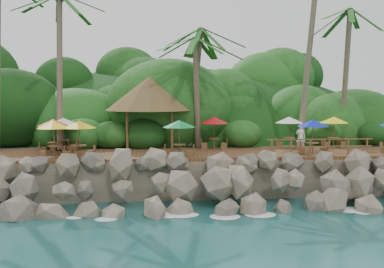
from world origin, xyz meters
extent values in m
plane|color=#19514F|center=(0.00, 0.00, 0.00)|extent=(140.00, 140.00, 0.00)
cube|color=gray|center=(0.00, 16.00, 1.05)|extent=(32.00, 25.20, 2.10)
ellipsoid|color=#143811|center=(0.00, 23.50, 0.00)|extent=(44.80, 28.00, 15.40)
cube|color=brown|center=(0.00, 6.00, 2.20)|extent=(26.00, 5.00, 0.20)
ellipsoid|color=white|center=(-9.00, 0.30, 0.03)|extent=(1.20, 0.80, 0.06)
ellipsoid|color=white|center=(-6.00, 0.30, 0.03)|extent=(1.20, 0.80, 0.06)
ellipsoid|color=white|center=(-3.00, 0.30, 0.03)|extent=(1.20, 0.80, 0.06)
ellipsoid|color=white|center=(0.00, 0.30, 0.03)|extent=(1.20, 0.80, 0.06)
ellipsoid|color=white|center=(3.00, 0.30, 0.03)|extent=(1.20, 0.80, 0.06)
ellipsoid|color=white|center=(6.00, 0.30, 0.03)|extent=(1.20, 0.80, 0.06)
ellipsoid|color=white|center=(9.00, 0.30, 0.03)|extent=(1.20, 0.80, 0.06)
cylinder|color=brown|center=(-8.02, 8.37, 7.18)|extent=(0.51, 2.21, 9.66)
cylinder|color=brown|center=(0.53, 9.21, 6.13)|extent=(1.18, 1.10, 7.65)
ellipsoid|color=#23601E|center=(0.53, 9.21, 9.96)|extent=(6.00, 6.00, 2.40)
cylinder|color=brown|center=(0.54, 8.42, 5.78)|extent=(0.73, 1.08, 6.96)
ellipsoid|color=#23601E|center=(0.54, 8.42, 9.26)|extent=(6.00, 6.00, 2.40)
cylinder|color=brown|center=(7.85, 8.25, 8.21)|extent=(1.88, 1.66, 11.74)
cylinder|color=brown|center=(10.76, 9.15, 6.82)|extent=(0.38, 1.24, 9.03)
ellipsoid|color=#23601E|center=(10.76, 9.15, 11.33)|extent=(6.00, 6.00, 2.40)
cylinder|color=brown|center=(-3.89, 7.83, 3.50)|extent=(0.16, 0.16, 2.40)
cylinder|color=brown|center=(-1.09, 7.83, 3.50)|extent=(0.16, 0.16, 2.40)
cylinder|color=brown|center=(-3.89, 10.63, 3.50)|extent=(0.16, 0.16, 2.40)
cylinder|color=brown|center=(-1.09, 10.63, 3.50)|extent=(0.16, 0.16, 2.40)
cone|color=brown|center=(-2.49, 9.23, 5.80)|extent=(5.70, 5.70, 2.20)
cylinder|color=brown|center=(-7.67, 4.40, 2.63)|extent=(0.07, 0.07, 0.66)
cylinder|color=brown|center=(-7.67, 4.40, 2.96)|extent=(0.74, 0.74, 0.04)
cylinder|color=brown|center=(-7.67, 4.40, 3.27)|extent=(0.04, 0.04, 1.95)
cone|color=yellow|center=(-7.67, 4.40, 4.12)|extent=(1.86, 1.86, 0.40)
cube|color=brown|center=(-8.29, 4.32, 2.50)|extent=(0.42, 0.42, 0.41)
cube|color=brown|center=(-7.06, 4.48, 2.50)|extent=(0.42, 0.42, 0.41)
cylinder|color=brown|center=(-7.73, 7.59, 2.63)|extent=(0.07, 0.07, 0.66)
cylinder|color=brown|center=(-7.73, 7.59, 2.96)|extent=(0.74, 0.74, 0.04)
cylinder|color=brown|center=(-7.73, 7.59, 3.27)|extent=(0.04, 0.04, 1.95)
cone|color=silver|center=(-7.73, 7.59, 4.12)|extent=(1.86, 1.86, 0.40)
cube|color=brown|center=(-8.35, 7.67, 2.50)|extent=(0.42, 0.42, 0.41)
cube|color=brown|center=(-7.12, 7.51, 2.50)|extent=(0.42, 0.42, 0.41)
cylinder|color=brown|center=(-0.87, 4.40, 2.63)|extent=(0.07, 0.07, 0.66)
cylinder|color=brown|center=(-0.87, 4.40, 2.96)|extent=(0.74, 0.74, 0.04)
cylinder|color=brown|center=(-0.87, 4.40, 3.27)|extent=(0.04, 0.04, 1.95)
cone|color=#0E7E38|center=(-0.87, 4.40, 4.12)|extent=(1.86, 1.86, 0.40)
cube|color=brown|center=(-1.48, 4.51, 2.50)|extent=(0.43, 0.43, 0.41)
cube|color=brown|center=(-0.26, 4.29, 2.50)|extent=(0.43, 0.43, 0.41)
cylinder|color=brown|center=(9.28, 7.34, 2.63)|extent=(0.07, 0.07, 0.66)
cylinder|color=brown|center=(9.28, 7.34, 2.96)|extent=(0.74, 0.74, 0.04)
cylinder|color=brown|center=(9.28, 7.34, 3.27)|extent=(0.04, 0.04, 1.95)
cone|color=yellow|center=(9.28, 7.34, 4.12)|extent=(1.86, 1.86, 0.40)
cube|color=brown|center=(8.69, 7.17, 2.50)|extent=(0.46, 0.46, 0.41)
cube|color=brown|center=(9.88, 7.51, 2.50)|extent=(0.46, 0.46, 0.41)
cylinder|color=brown|center=(6.80, 4.40, 2.63)|extent=(0.07, 0.07, 0.66)
cylinder|color=brown|center=(6.80, 4.40, 2.96)|extent=(0.74, 0.74, 0.04)
cylinder|color=brown|center=(6.80, 4.40, 3.27)|extent=(0.04, 0.04, 1.95)
cone|color=#0C1CA8|center=(6.80, 4.40, 4.12)|extent=(1.86, 1.86, 0.40)
cube|color=brown|center=(6.21, 4.58, 2.50)|extent=(0.46, 0.46, 0.41)
cube|color=brown|center=(7.39, 4.22, 2.50)|extent=(0.46, 0.46, 0.41)
cylinder|color=brown|center=(-8.04, 6.15, 2.63)|extent=(0.07, 0.07, 0.66)
cylinder|color=brown|center=(-8.04, 6.15, 2.96)|extent=(0.74, 0.74, 0.04)
cylinder|color=brown|center=(-8.04, 6.15, 3.27)|extent=(0.04, 0.04, 1.95)
cone|color=red|center=(-8.04, 6.15, 4.12)|extent=(1.86, 1.86, 0.40)
cube|color=brown|center=(-8.65, 6.05, 2.50)|extent=(0.43, 0.43, 0.41)
cube|color=brown|center=(-7.43, 6.26, 2.50)|extent=(0.43, 0.43, 0.41)
cube|color=brown|center=(11.19, 4.50, 2.50)|extent=(0.42, 0.42, 0.41)
cylinder|color=brown|center=(-6.32, 4.40, 2.63)|extent=(0.07, 0.07, 0.66)
cylinder|color=brown|center=(-6.32, 4.40, 2.96)|extent=(0.74, 0.74, 0.04)
cylinder|color=brown|center=(-6.32, 4.40, 3.27)|extent=(0.04, 0.04, 1.95)
cone|color=gold|center=(-6.32, 4.40, 4.12)|extent=(1.86, 1.86, 0.40)
cube|color=brown|center=(-6.94, 4.50, 2.50)|extent=(0.43, 0.43, 0.41)
cube|color=brown|center=(-5.71, 4.30, 2.50)|extent=(0.43, 0.43, 0.41)
cylinder|color=brown|center=(1.57, 7.59, 2.63)|extent=(0.07, 0.07, 0.66)
cylinder|color=brown|center=(1.57, 7.59, 2.96)|extent=(0.74, 0.74, 0.04)
cylinder|color=brown|center=(1.57, 7.59, 3.27)|extent=(0.04, 0.04, 1.95)
cone|color=red|center=(1.57, 7.59, 4.12)|extent=(1.86, 1.86, 0.40)
cube|color=brown|center=(0.96, 7.71, 2.50)|extent=(0.44, 0.44, 0.41)
cube|color=brown|center=(2.18, 7.48, 2.50)|extent=(0.44, 0.44, 0.41)
cylinder|color=brown|center=(6.41, 7.60, 2.63)|extent=(0.07, 0.07, 0.66)
cylinder|color=brown|center=(6.41, 7.60, 2.96)|extent=(0.74, 0.74, 0.04)
cylinder|color=brown|center=(6.41, 7.60, 3.27)|extent=(0.04, 0.04, 1.95)
cone|color=silver|center=(6.41, 7.60, 4.12)|extent=(1.86, 1.86, 0.40)
cube|color=brown|center=(5.80, 7.68, 2.50)|extent=(0.42, 0.42, 0.41)
cube|color=brown|center=(7.02, 7.52, 2.50)|extent=(0.42, 0.42, 0.41)
cylinder|color=brown|center=(4.20, 3.65, 2.80)|extent=(0.10, 0.10, 1.00)
cylinder|color=brown|center=(5.30, 3.65, 2.80)|extent=(0.10, 0.10, 1.00)
cylinder|color=brown|center=(6.40, 3.65, 2.80)|extent=(0.10, 0.10, 1.00)
cylinder|color=brown|center=(7.50, 3.65, 2.80)|extent=(0.10, 0.10, 1.00)
cylinder|color=brown|center=(8.60, 3.65, 2.80)|extent=(0.10, 0.10, 1.00)
cylinder|color=brown|center=(9.70, 3.65, 2.80)|extent=(0.10, 0.10, 1.00)
cube|color=brown|center=(6.95, 3.65, 3.25)|extent=(6.10, 0.06, 0.06)
cube|color=brown|center=(6.95, 3.65, 2.85)|extent=(6.10, 0.06, 0.06)
imported|color=white|center=(6.78, 6.41, 3.11)|extent=(0.69, 0.59, 1.61)
camera|label=1|loc=(-2.68, -21.12, 5.78)|focal=43.20mm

